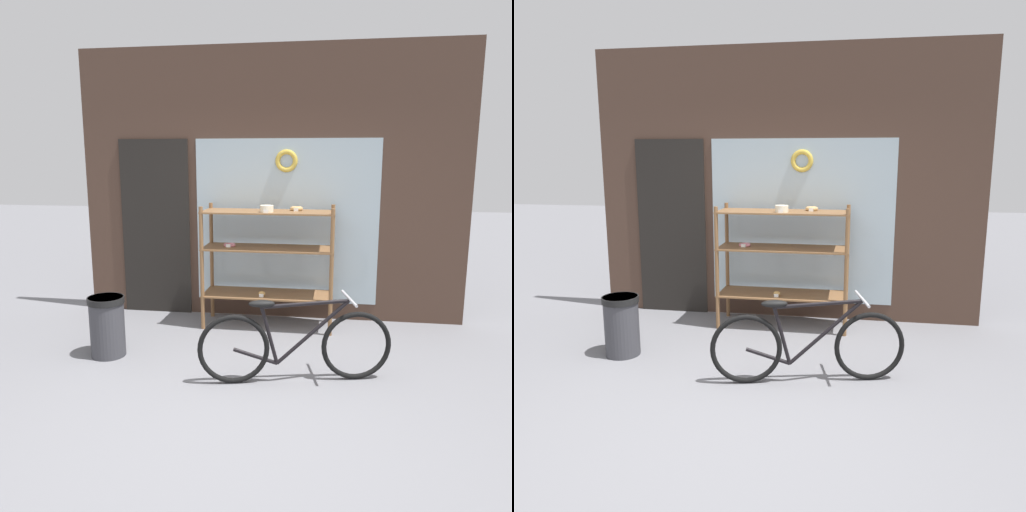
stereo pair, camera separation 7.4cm
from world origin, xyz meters
TOP-DOWN VIEW (x-y plane):
  - ground_plane at (0.00, 0.00)m, footprint 30.00×30.00m
  - storefront_facade at (-0.05, 2.44)m, footprint 4.49×0.13m
  - display_case at (0.04, 2.06)m, footprint 1.45×0.50m
  - bicycle at (0.45, 0.65)m, footprint 1.63×0.54m
  - trash_bin at (-1.38, 0.95)m, footprint 0.35×0.35m

SIDE VIEW (x-z plane):
  - ground_plane at x=0.00m, z-range 0.00..0.00m
  - trash_bin at x=-1.38m, z-range 0.03..0.61m
  - bicycle at x=0.45m, z-range -0.04..0.70m
  - display_case at x=0.04m, z-range 0.15..1.54m
  - storefront_facade at x=-0.05m, z-range -0.04..3.08m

